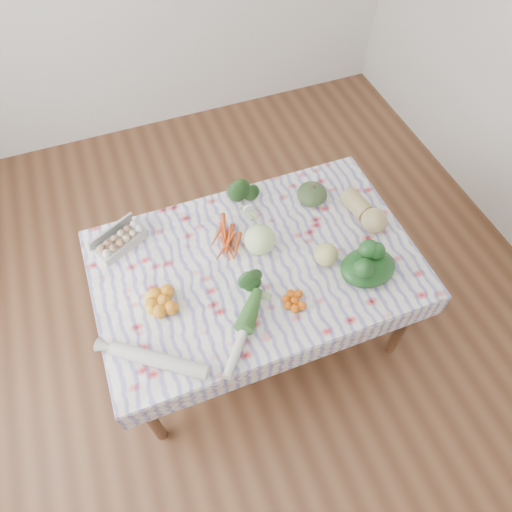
% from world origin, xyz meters
% --- Properties ---
extents(ground, '(4.50, 4.50, 0.00)m').
position_xyz_m(ground, '(0.00, 0.00, 0.00)').
color(ground, brown).
rests_on(ground, ground).
extents(dining_table, '(1.60, 1.00, 0.75)m').
position_xyz_m(dining_table, '(0.00, 0.00, 0.68)').
color(dining_table, brown).
rests_on(dining_table, ground).
extents(tablecloth, '(1.66, 1.06, 0.01)m').
position_xyz_m(tablecloth, '(0.00, 0.00, 0.76)').
color(tablecloth, white).
rests_on(tablecloth, dining_table).
extents(egg_carton, '(0.30, 0.23, 0.07)m').
position_xyz_m(egg_carton, '(-0.62, 0.35, 0.80)').
color(egg_carton, '#B6B6B1').
rests_on(egg_carton, tablecloth).
extents(carrot_bunch, '(0.28, 0.27, 0.04)m').
position_xyz_m(carrot_bunch, '(-0.11, 0.17, 0.78)').
color(carrot_bunch, '#CD4615').
rests_on(carrot_bunch, tablecloth).
extents(kale_bunch, '(0.17, 0.15, 0.15)m').
position_xyz_m(kale_bunch, '(0.08, 0.37, 0.84)').
color(kale_bunch, '#1C3C15').
rests_on(kale_bunch, tablecloth).
extents(kabocha_squash, '(0.19, 0.19, 0.11)m').
position_xyz_m(kabocha_squash, '(0.45, 0.29, 0.82)').
color(kabocha_squash, '#394E28').
rests_on(kabocha_squash, tablecloth).
extents(cabbage, '(0.19, 0.19, 0.16)m').
position_xyz_m(cabbage, '(0.05, 0.07, 0.84)').
color(cabbage, '#C4E491').
rests_on(cabbage, tablecloth).
extents(butternut_squash, '(0.19, 0.32, 0.14)m').
position_xyz_m(butternut_squash, '(0.66, 0.07, 0.83)').
color(butternut_squash, tan).
rests_on(butternut_squash, tablecloth).
extents(orange_cluster, '(0.23, 0.23, 0.07)m').
position_xyz_m(orange_cluster, '(-0.50, -0.07, 0.80)').
color(orange_cluster, orange).
rests_on(orange_cluster, tablecloth).
extents(broccoli, '(0.19, 0.19, 0.10)m').
position_xyz_m(broccoli, '(-0.09, -0.16, 0.81)').
color(broccoli, '#214C1C').
rests_on(broccoli, tablecloth).
extents(mandarin_cluster, '(0.17, 0.17, 0.04)m').
position_xyz_m(mandarin_cluster, '(0.09, -0.29, 0.78)').
color(mandarin_cluster, '#E05C0A').
rests_on(mandarin_cluster, tablecloth).
extents(grapefruit, '(0.15, 0.15, 0.12)m').
position_xyz_m(grapefruit, '(0.33, -0.12, 0.82)').
color(grapefruit, '#CAC66E').
rests_on(grapefruit, tablecloth).
extents(spinach_bag, '(0.33, 0.29, 0.13)m').
position_xyz_m(spinach_bag, '(0.49, -0.26, 0.82)').
color(spinach_bag, '#133814').
rests_on(spinach_bag, tablecloth).
extents(daikon, '(0.43, 0.34, 0.07)m').
position_xyz_m(daikon, '(-0.60, -0.36, 0.80)').
color(daikon, beige).
rests_on(daikon, tablecloth).
extents(leek, '(0.31, 0.37, 0.05)m').
position_xyz_m(leek, '(-0.20, -0.37, 0.79)').
color(leek, silver).
rests_on(leek, tablecloth).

